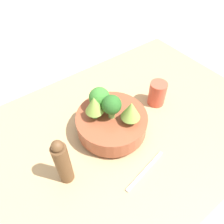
# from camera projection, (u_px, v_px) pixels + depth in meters

# --- Properties ---
(ground_plane) EXTENTS (6.00, 6.00, 0.00)m
(ground_plane) POSITION_uv_depth(u_px,v_px,m) (114.00, 139.00, 0.78)
(ground_plane) COLOR #ADA89E
(table) EXTENTS (1.14, 0.73, 0.04)m
(table) POSITION_uv_depth(u_px,v_px,m) (114.00, 136.00, 0.77)
(table) COLOR tan
(table) RESTS_ON ground_plane
(bowl) EXTENTS (0.24, 0.24, 0.08)m
(bowl) POSITION_uv_depth(u_px,v_px,m) (112.00, 122.00, 0.73)
(bowl) COLOR brown
(bowl) RESTS_ON table
(romanesco_piece_near) EXTENTS (0.06, 0.06, 0.08)m
(romanesco_piece_near) POSITION_uv_depth(u_px,v_px,m) (131.00, 111.00, 0.66)
(romanesco_piece_near) COLOR #6BA34C
(romanesco_piece_near) RESTS_ON bowl
(broccoli_floret_back) EXTENTS (0.07, 0.07, 0.08)m
(broccoli_floret_back) POSITION_uv_depth(u_px,v_px,m) (99.00, 98.00, 0.70)
(broccoli_floret_back) COLOR #609347
(broccoli_floret_back) RESTS_ON bowl
(broccoli_floret_center) EXTENTS (0.06, 0.06, 0.09)m
(broccoli_floret_center) POSITION_uv_depth(u_px,v_px,m) (112.00, 105.00, 0.67)
(broccoli_floret_center) COLOR #6BA34C
(broccoli_floret_center) RESTS_ON bowl
(romanesco_piece_far) EXTENTS (0.06, 0.06, 0.09)m
(romanesco_piece_far) POSITION_uv_depth(u_px,v_px,m) (94.00, 105.00, 0.66)
(romanesco_piece_far) COLOR #6BA34C
(romanesco_piece_far) RESTS_ON bowl
(cup) EXTENTS (0.06, 0.06, 0.10)m
(cup) POSITION_uv_depth(u_px,v_px,m) (157.00, 93.00, 0.82)
(cup) COLOR #C64C38
(cup) RESTS_ON table
(pepper_mill) EXTENTS (0.04, 0.04, 0.18)m
(pepper_mill) POSITION_uv_depth(u_px,v_px,m) (63.00, 162.00, 0.58)
(pepper_mill) COLOR brown
(pepper_mill) RESTS_ON table
(fork) EXTENTS (0.17, 0.04, 0.01)m
(fork) POSITION_uv_depth(u_px,v_px,m) (145.00, 171.00, 0.66)
(fork) COLOR #B2B2B7
(fork) RESTS_ON table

